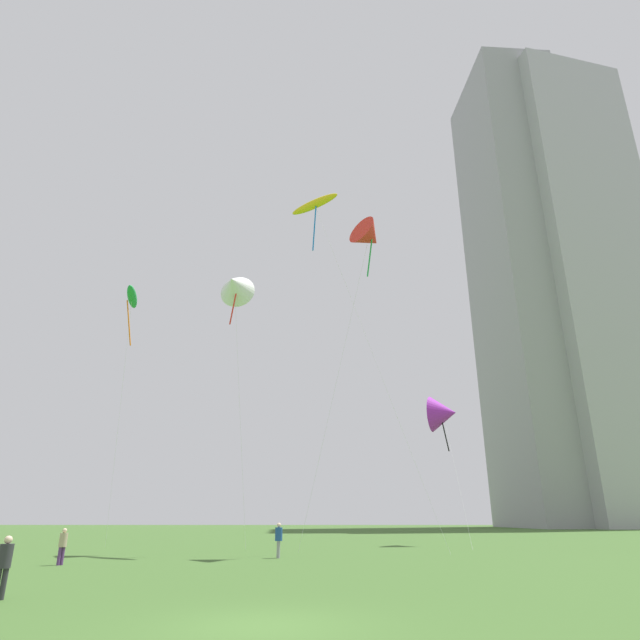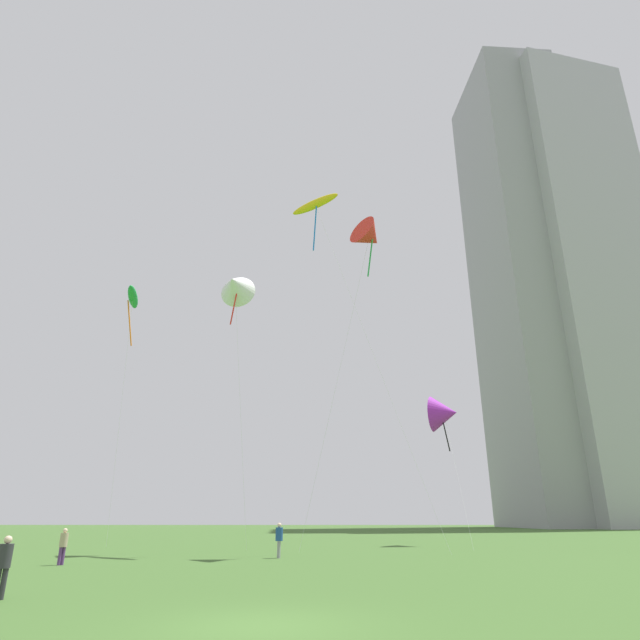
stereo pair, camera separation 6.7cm
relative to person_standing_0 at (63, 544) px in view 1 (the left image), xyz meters
name	(u,v)px [view 1 (the left image)]	position (x,y,z in m)	size (l,w,h in m)	color
ground	(262,626)	(10.85, -14.09, -0.90)	(280.00, 280.00, 0.00)	#3D6028
person_standing_0	(63,544)	(0.00, 0.00, 0.00)	(0.35, 0.35, 1.56)	#593372
person_standing_1	(279,538)	(9.49, 4.55, 0.11)	(0.39, 0.39, 1.75)	gray
person_standing_2	(4,562)	(3.47, -10.73, 0.01)	(0.35, 0.35, 1.58)	#2D2D33
kite_flying_1	(132,298)	(-3.48, 13.00, 17.62)	(1.60, 4.46, 19.10)	silver
kite_flying_2	(235,286)	(5.40, 9.30, 16.97)	(2.77, 4.18, 19.28)	silver
kite_flying_3	(369,237)	(15.18, 7.91, 20.14)	(6.57, 3.33, 22.44)	silver
kite_flying_4	(443,413)	(21.82, 18.67, 9.29)	(3.14, 8.52, 11.69)	silver
kite_flying_5	(315,205)	(11.19, 10.05, 24.18)	(10.01, 3.94, 25.80)	silver
distant_highrise_0	(523,274)	(57.33, 86.98, 53.85)	(17.20, 25.46, 109.51)	#939399
distant_highrise_1	(589,270)	(69.79, 81.76, 52.30)	(25.84, 14.93, 106.41)	#A8A8AD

